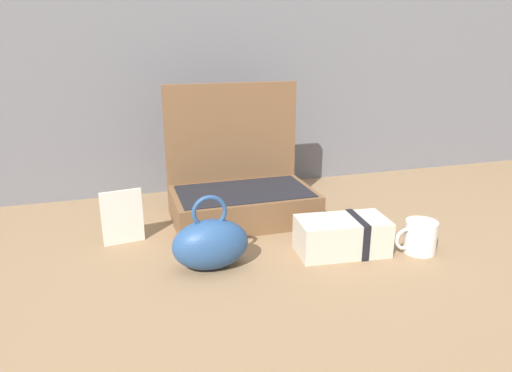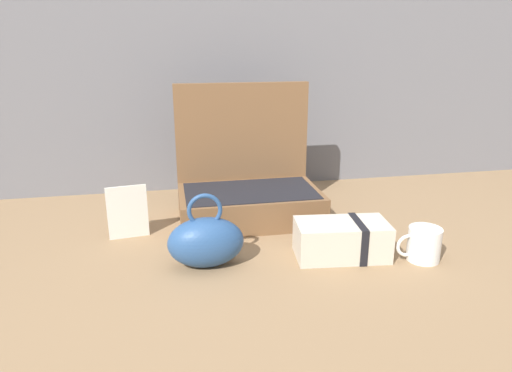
{
  "view_description": "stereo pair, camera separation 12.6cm",
  "coord_description": "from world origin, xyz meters",
  "px_view_note": "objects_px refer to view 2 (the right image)",
  "views": [
    {
      "loc": [
        -0.33,
        -1.17,
        0.57
      ],
      "look_at": [
        0.02,
        -0.02,
        0.18
      ],
      "focal_mm": 32.24,
      "sensor_mm": 36.0,
      "label": 1
    },
    {
      "loc": [
        -0.21,
        -1.2,
        0.57
      ],
      "look_at": [
        0.02,
        -0.02,
        0.18
      ],
      "focal_mm": 32.24,
      "sensor_mm": 36.0,
      "label": 2
    }
  ],
  "objects_px": {
    "open_suitcase": "(248,189)",
    "coffee_mug": "(423,244)",
    "info_card_left": "(128,212)",
    "cream_toiletry_bag": "(343,239)",
    "teal_pouch_handbag": "(206,241)"
  },
  "relations": [
    {
      "from": "open_suitcase",
      "to": "coffee_mug",
      "type": "bearing_deg",
      "value": -45.07
    },
    {
      "from": "info_card_left",
      "to": "cream_toiletry_bag",
      "type": "bearing_deg",
      "value": -30.58
    },
    {
      "from": "cream_toiletry_bag",
      "to": "coffee_mug",
      "type": "xyz_separation_m",
      "value": [
        0.2,
        -0.06,
        -0.0
      ]
    },
    {
      "from": "open_suitcase",
      "to": "info_card_left",
      "type": "height_order",
      "value": "open_suitcase"
    },
    {
      "from": "coffee_mug",
      "to": "info_card_left",
      "type": "xyz_separation_m",
      "value": [
        -0.78,
        0.3,
        0.03
      ]
    },
    {
      "from": "open_suitcase",
      "to": "coffee_mug",
      "type": "relative_size",
      "value": 3.65
    },
    {
      "from": "open_suitcase",
      "to": "cream_toiletry_bag",
      "type": "distance_m",
      "value": 0.4
    },
    {
      "from": "teal_pouch_handbag",
      "to": "info_card_left",
      "type": "distance_m",
      "value": 0.31
    },
    {
      "from": "open_suitcase",
      "to": "cream_toiletry_bag",
      "type": "relative_size",
      "value": 1.75
    },
    {
      "from": "open_suitcase",
      "to": "coffee_mug",
      "type": "height_order",
      "value": "open_suitcase"
    },
    {
      "from": "open_suitcase",
      "to": "coffee_mug",
      "type": "xyz_separation_m",
      "value": [
        0.4,
        -0.4,
        -0.05
      ]
    },
    {
      "from": "coffee_mug",
      "to": "teal_pouch_handbag",
      "type": "bearing_deg",
      "value": 172.4
    },
    {
      "from": "cream_toiletry_bag",
      "to": "info_card_left",
      "type": "distance_m",
      "value": 0.63
    },
    {
      "from": "cream_toiletry_bag",
      "to": "coffee_mug",
      "type": "distance_m",
      "value": 0.21
    },
    {
      "from": "open_suitcase",
      "to": "teal_pouch_handbag",
      "type": "xyz_separation_m",
      "value": [
        -0.17,
        -0.33,
        -0.03
      ]
    }
  ]
}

